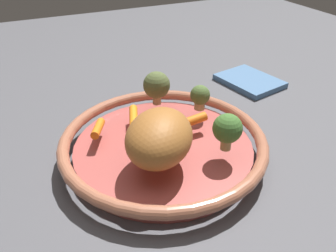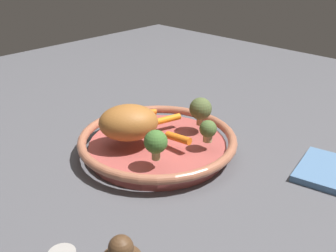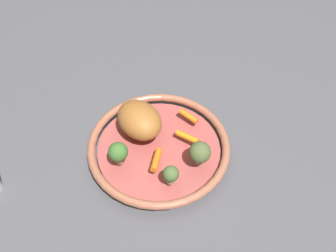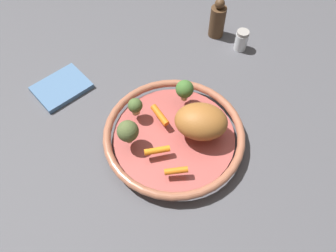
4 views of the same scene
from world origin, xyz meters
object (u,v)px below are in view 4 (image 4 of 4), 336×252
Objects in this scene: dish_towel at (62,87)px; baby_carrot_near_rim at (176,171)px; roast_chicken_piece at (201,121)px; serving_bowl at (174,136)px; baby_carrot_right at (157,150)px; pepper_mill at (217,20)px; salt_shaker at (241,40)px; broccoli_floret_large at (135,106)px; broccoli_floret_edge at (128,131)px; broccoli_floret_small at (185,89)px; baby_carrot_left at (160,115)px.

baby_carrot_near_rim is at bearing 106.80° from dish_towel.
baby_carrot_near_rim is at bearing 30.75° from roast_chicken_piece.
serving_bowl is at bearing 119.64° from dish_towel.
baby_carrot_right is 0.36m from dish_towel.
pepper_mill reaches higher than baby_carrot_near_rim.
serving_bowl is at bearing 39.67° from pepper_mill.
salt_shaker is at bearing -144.80° from roast_chicken_piece.
serving_bowl is 7.32× the size of broccoli_floret_large.
roast_chicken_piece is 0.37m from salt_shaker.
broccoli_floret_edge reaches higher than broccoli_floret_small.
roast_chicken_piece reaches higher than serving_bowl.
salt_shaker is 0.50× the size of pepper_mill.
broccoli_floret_large reaches higher than baby_carrot_right.
pepper_mill reaches higher than broccoli_floret_edge.
broccoli_floret_large is at bearing 11.55° from salt_shaker.
baby_carrot_near_rim is 0.43m from dish_towel.
broccoli_floret_small is 0.43× the size of dish_towel.
pepper_mill reaches higher than salt_shaker.
broccoli_floret_small is 0.47× the size of pepper_mill.
baby_carrot_left is at bearing -124.34° from baby_carrot_right.
broccoli_floret_small reaches higher than baby_carrot_right.
serving_bowl is 5.34× the size of salt_shaker.
salt_shaker reaches higher than baby_carrot_near_rim.
baby_carrot_left reaches higher than baby_carrot_near_rim.
broccoli_floret_large reaches higher than dish_towel.
baby_carrot_near_rim is 0.41× the size of pepper_mill.
broccoli_floret_edge reaches higher than baby_carrot_left.
salt_shaker is at bearing -160.75° from baby_carrot_left.
broccoli_floret_edge is at bearing 17.80° from salt_shaker.
pepper_mill is at bearing -74.11° from salt_shaker.
dish_towel is (0.12, -0.41, -0.05)m from baby_carrot_near_rim.
broccoli_floret_small is 1.28× the size of broccoli_floret_large.
salt_shaker is at bearing -162.20° from broccoli_floret_edge.
baby_carrot_right is (0.06, 0.03, 0.03)m from serving_bowl.
broccoli_floret_small is at bearing 136.70° from dish_towel.
broccoli_floret_small is at bearing 21.26° from salt_shaker.
baby_carrot_right is at bearing 26.58° from salt_shaker.
roast_chicken_piece is at bearing 78.23° from broccoli_floret_small.
serving_bowl is 0.11m from baby_carrot_near_rim.
baby_carrot_left is 1.03× the size of baby_carrot_right.
baby_carrot_left is 0.31m from dish_towel.
baby_carrot_left is 0.43× the size of dish_towel.
serving_bowl is at bearing 117.77° from broccoli_floret_large.
roast_chicken_piece reaches higher than dish_towel.
broccoli_floret_small is (-0.08, -0.07, 0.06)m from serving_bowl.
baby_carrot_right is at bearing 84.26° from broccoli_floret_large.
baby_carrot_left is at bearing 123.44° from dish_towel.
broccoli_floret_large is (0.11, -0.13, -0.01)m from roast_chicken_piece.
baby_carrot_left is at bearing 135.39° from broccoli_floret_large.
baby_carrot_right is at bearing -0.95° from roast_chicken_piece.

